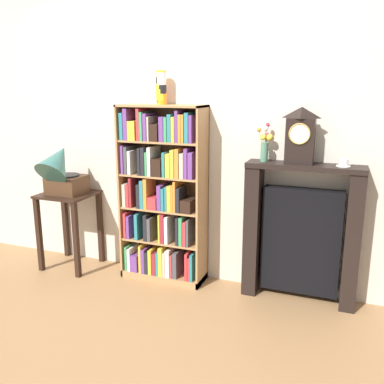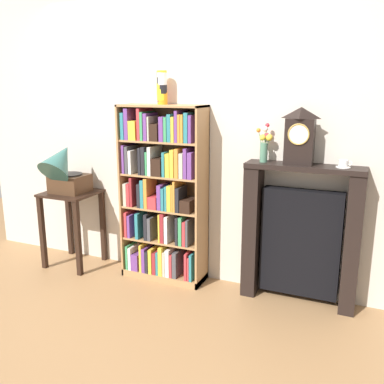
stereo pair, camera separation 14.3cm
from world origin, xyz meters
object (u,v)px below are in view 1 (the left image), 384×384
(bookshelf, at_px, (162,198))
(mantel_clock, at_px, (300,136))
(side_table_left, at_px, (69,214))
(flower_vase, at_px, (265,143))
(gramophone, at_px, (61,170))
(fireplace_mantel, at_px, (301,234))
(teacup_with_saucer, at_px, (344,163))
(cup_stack, at_px, (161,88))

(bookshelf, xyz_separation_m, mantel_clock, (1.17, 0.03, 0.60))
(side_table_left, bearing_deg, bookshelf, 4.81)
(bookshelf, height_order, flower_vase, bookshelf)
(gramophone, distance_m, flower_vase, 1.90)
(gramophone, distance_m, fireplace_mantel, 2.24)
(bookshelf, distance_m, teacup_with_saucer, 1.56)
(cup_stack, relative_size, fireplace_mantel, 0.25)
(cup_stack, relative_size, mantel_clock, 0.64)
(cup_stack, bearing_deg, teacup_with_saucer, -0.44)
(gramophone, bearing_deg, teacup_with_saucer, 4.27)
(gramophone, bearing_deg, bookshelf, 8.94)
(cup_stack, distance_m, teacup_with_saucer, 1.61)
(gramophone, relative_size, flower_vase, 1.78)
(flower_vase, bearing_deg, cup_stack, -179.70)
(bookshelf, xyz_separation_m, cup_stack, (-0.01, 0.04, 0.96))
(bookshelf, xyz_separation_m, side_table_left, (-0.96, -0.08, -0.23))
(fireplace_mantel, height_order, flower_vase, flower_vase)
(bookshelf, height_order, fireplace_mantel, bookshelf)
(gramophone, xyz_separation_m, fireplace_mantel, (2.19, 0.20, -0.42))
(side_table_left, xyz_separation_m, mantel_clock, (2.14, 0.11, 0.83))
(flower_vase, height_order, teacup_with_saucer, flower_vase)
(gramophone, xyz_separation_m, flower_vase, (1.86, 0.20, 0.31))
(gramophone, height_order, fireplace_mantel, gramophone)
(gramophone, distance_m, teacup_with_saucer, 2.48)
(bookshelf, bearing_deg, mantel_clock, 1.49)
(side_table_left, bearing_deg, fireplace_mantel, 3.45)
(bookshelf, distance_m, cup_stack, 0.96)
(fireplace_mantel, xyz_separation_m, mantel_clock, (-0.05, -0.02, 0.81))
(fireplace_mantel, xyz_separation_m, flower_vase, (-0.32, -0.00, 0.73))
(side_table_left, distance_m, mantel_clock, 2.29)
(bookshelf, xyz_separation_m, gramophone, (-0.96, -0.15, 0.22))
(fireplace_mantel, bearing_deg, cup_stack, -179.72)
(gramophone, xyz_separation_m, teacup_with_saucer, (2.47, 0.18, 0.19))
(side_table_left, xyz_separation_m, fireplace_mantel, (2.19, 0.13, 0.03))
(bookshelf, relative_size, gramophone, 2.90)
(gramophone, height_order, flower_vase, flower_vase)
(cup_stack, distance_m, gramophone, 1.22)
(cup_stack, xyz_separation_m, side_table_left, (-0.95, -0.13, -1.19))
(cup_stack, xyz_separation_m, fireplace_mantel, (1.23, 0.01, -1.17))
(flower_vase, bearing_deg, bookshelf, -176.86)
(cup_stack, distance_m, fireplace_mantel, 1.70)
(cup_stack, bearing_deg, flower_vase, 0.30)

